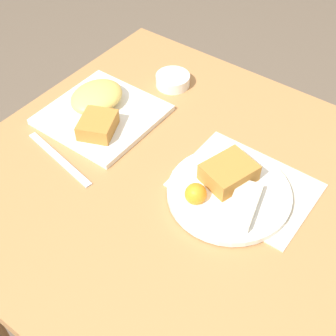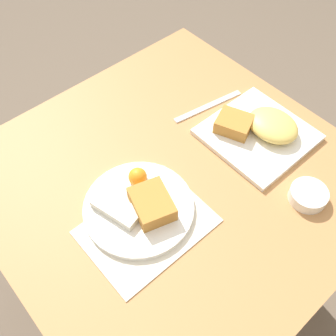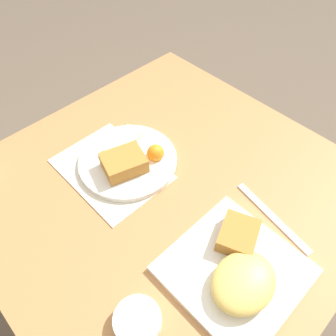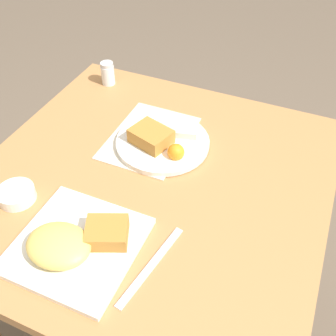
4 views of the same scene
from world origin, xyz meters
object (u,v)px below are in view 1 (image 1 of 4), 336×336
(plate_square_near, at_px, (100,109))
(butter_knife, at_px, (59,159))
(plate_oval_far, at_px, (228,189))
(sauce_ramekin, at_px, (173,80))

(plate_square_near, relative_size, butter_knife, 1.14)
(plate_oval_far, xyz_separation_m, sauce_ramekin, (-0.23, -0.31, -0.00))
(plate_square_near, height_order, plate_oval_far, plate_square_near)
(sauce_ramekin, bearing_deg, plate_square_near, -18.19)
(plate_square_near, height_order, butter_knife, plate_square_near)
(sauce_ramekin, xyz_separation_m, butter_knife, (0.37, -0.04, -0.01))
(plate_oval_far, height_order, sauce_ramekin, plate_oval_far)
(plate_oval_far, distance_m, butter_knife, 0.37)
(plate_oval_far, bearing_deg, plate_square_near, -94.69)
(sauce_ramekin, bearing_deg, plate_oval_far, 52.84)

